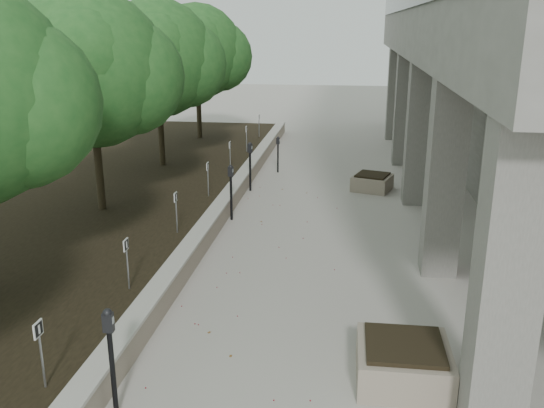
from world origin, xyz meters
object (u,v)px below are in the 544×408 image
Objects in this scene: crabapple_tree_3 at (93,103)px; planter_front at (403,362)px; parking_meter_3 at (231,193)px; parking_meter_5 at (278,155)px; parking_meter_4 at (250,167)px; parking_meter_2 at (112,363)px; planter_back at (372,182)px; crabapple_tree_4 at (158,83)px; crabapple_tree_5 at (197,72)px.

crabapple_tree_3 is 4.14× the size of planter_front.
parking_meter_3 is 5.33m from parking_meter_5.
parking_meter_4 reaches higher than parking_meter_5.
parking_meter_2 reaches higher than planter_back.
crabapple_tree_4 is 4.28× the size of parking_meter_5.
crabapple_tree_5 reaches higher than planter_back.
parking_meter_2 is 4.07m from planter_front.
crabapple_tree_4 is 5.87m from parking_meter_3.
parking_meter_3 reaches higher than parking_meter_5.
crabapple_tree_5 is at bearing 97.56° from parking_meter_2.
parking_meter_3 is at bearing -72.30° from parking_meter_4.
crabapple_tree_5 reaches higher than parking_meter_2.
crabapple_tree_4 is 7.63m from planter_back.
crabapple_tree_4 is at bearing 101.78° from parking_meter_2.
crabapple_tree_4 is 13.05m from parking_meter_2.
parking_meter_5 reaches higher than planter_back.
crabapple_tree_5 is 10.11m from parking_meter_3.
crabapple_tree_3 is 3.63× the size of parking_meter_3.
crabapple_tree_3 reaches higher than planter_front.
crabapple_tree_5 is (0.00, 10.00, 0.00)m from crabapple_tree_3.
crabapple_tree_3 is 4.97× the size of planter_back.
crabapple_tree_5 is 17.87m from parking_meter_2.
parking_meter_2 is 1.22× the size of parking_meter_5.
parking_meter_4 is 2.52m from parking_meter_5.
parking_meter_2 is at bearing -74.87° from crabapple_tree_4.
parking_meter_4 is 1.40× the size of planter_back.
crabapple_tree_4 is 4.14× the size of planter_front.
planter_back is (3.77, 3.46, -0.49)m from parking_meter_3.
crabapple_tree_3 is 9.84m from planter_front.
parking_meter_4 reaches higher than parking_meter_3.
parking_meter_3 is at bearing 12.66° from crabapple_tree_3.
parking_meter_2 is 12.17m from planter_back.
parking_meter_3 is (-0.10, 8.13, -0.03)m from parking_meter_2.
crabapple_tree_3 reaches higher than parking_meter_5.
parking_meter_2 is at bearing -107.58° from planter_back.
crabapple_tree_3 reaches higher than planter_back.
parking_meter_5 is 0.97× the size of planter_front.
crabapple_tree_3 is at bearing 139.60° from planter_front.
parking_meter_4 is at bearing 111.99° from planter_front.
crabapple_tree_4 is 1.00× the size of crabapple_tree_5.
parking_meter_4 is at bearing 87.10° from parking_meter_2.
crabapple_tree_5 is at bearing 90.00° from crabapple_tree_4.
parking_meter_2 is at bearing -79.09° from crabapple_tree_5.
parking_meter_3 reaches higher than planter_front.
crabapple_tree_4 reaches higher than planter_front.
crabapple_tree_5 is 3.63× the size of parking_meter_3.
crabapple_tree_4 is at bearing -147.86° from parking_meter_5.
crabapple_tree_3 is 3.55× the size of parking_meter_4.
crabapple_tree_4 is 13.52m from planter_front.
parking_meter_2 is (3.35, -12.40, -2.34)m from crabapple_tree_4.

